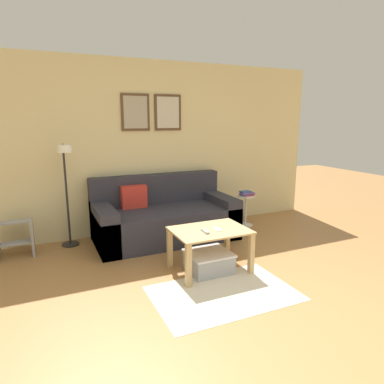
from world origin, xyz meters
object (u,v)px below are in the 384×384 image
object	(u,v)px
floor_lamp	(67,181)
cell_phone	(217,229)
storage_bin	(209,262)
book_stack	(247,193)
couch	(164,218)
step_stool	(15,238)
side_table	(246,208)
coffee_table	(210,238)
remote_control	(205,231)

from	to	relation	value
floor_lamp	cell_phone	xyz separation A→B (m)	(1.46, -1.38, -0.43)
storage_bin	book_stack	size ratio (longest dim) A/B	1.91
couch	storage_bin	distance (m)	1.28
floor_lamp	step_stool	world-z (taller)	floor_lamp
side_table	book_stack	world-z (taller)	book_stack
floor_lamp	couch	bearing A→B (deg)	-4.69
couch	side_table	size ratio (longest dim) A/B	3.96
coffee_table	step_stool	bearing A→B (deg)	145.55
coffee_table	book_stack	bearing A→B (deg)	43.88
floor_lamp	remote_control	world-z (taller)	floor_lamp
couch	step_stool	size ratio (longest dim) A/B	4.52
side_table	book_stack	size ratio (longest dim) A/B	1.97
step_stool	coffee_table	bearing A→B (deg)	-34.45
book_stack	remote_control	world-z (taller)	book_stack
floor_lamp	book_stack	distance (m)	2.74
coffee_table	book_stack	world-z (taller)	book_stack
floor_lamp	side_table	world-z (taller)	floor_lamp
coffee_table	remote_control	world-z (taller)	remote_control
side_table	floor_lamp	bearing A→B (deg)	178.17
side_table	cell_phone	size ratio (longest dim) A/B	3.57
storage_bin	step_stool	xyz separation A→B (m)	(-2.02, 1.42, 0.12)
couch	remote_control	distance (m)	1.32
step_stool	storage_bin	bearing A→B (deg)	-35.19
remote_control	storage_bin	bearing A→B (deg)	33.86
coffee_table	remote_control	size ratio (longest dim) A/B	5.64
remote_control	book_stack	bearing A→B (deg)	45.62
coffee_table	floor_lamp	xyz separation A→B (m)	(-1.38, 1.34, 0.53)
remote_control	coffee_table	bearing A→B (deg)	37.27
coffee_table	cell_phone	bearing A→B (deg)	-25.79
remote_control	floor_lamp	bearing A→B (deg)	134.70
couch	remote_control	size ratio (longest dim) A/B	13.20
coffee_table	side_table	distance (m)	1.82
couch	remote_control	xyz separation A→B (m)	(0.01, -1.30, 0.20)
book_stack	coffee_table	bearing A→B (deg)	-136.12
cell_phone	remote_control	bearing A→B (deg)	-169.15
book_stack	floor_lamp	bearing A→B (deg)	178.56
step_stool	couch	bearing A→B (deg)	-4.77
cell_phone	side_table	bearing A→B (deg)	47.12
couch	step_stool	distance (m)	1.95
side_table	remote_control	distance (m)	1.94
storage_bin	floor_lamp	xyz separation A→B (m)	(-1.36, 1.37, 0.80)
couch	cell_phone	bearing A→B (deg)	-82.13
storage_bin	book_stack	xyz separation A→B (m)	(1.35, 1.30, 0.42)
coffee_table	step_stool	size ratio (longest dim) A/B	1.93
couch	floor_lamp	size ratio (longest dim) A/B	1.42
couch	book_stack	distance (m)	1.45
storage_bin	step_stool	size ratio (longest dim) A/B	1.11
side_table	remote_control	size ratio (longest dim) A/B	3.33
couch	storage_bin	size ratio (longest dim) A/B	4.07
book_stack	remote_control	distance (m)	1.95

